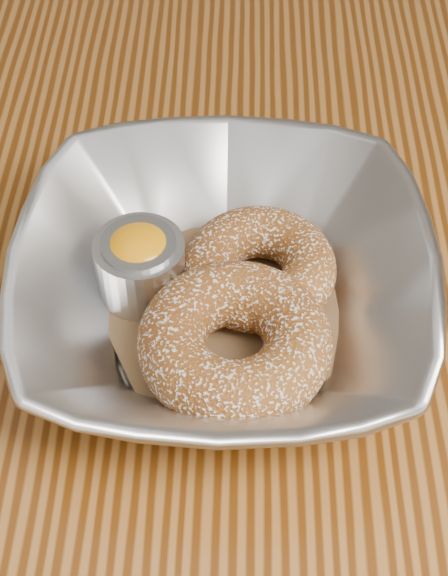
{
  "coord_description": "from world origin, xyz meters",
  "views": [
    {
      "loc": [
        0.07,
        -0.4,
        1.19
      ],
      "look_at": [
        0.06,
        -0.05,
        0.78
      ],
      "focal_mm": 55.0,
      "sensor_mm": 36.0,
      "label": 1
    }
  ],
  "objects_px": {
    "serving_bowl": "(224,287)",
    "donut_back": "(260,268)",
    "table": "(141,343)",
    "ramekin": "(140,263)",
    "donut_front": "(235,342)"
  },
  "relations": [
    {
      "from": "serving_bowl",
      "to": "donut_back",
      "type": "distance_m",
      "value": 0.03
    },
    {
      "from": "serving_bowl",
      "to": "donut_back",
      "type": "relative_size",
      "value": 2.65
    },
    {
      "from": "donut_back",
      "to": "donut_front",
      "type": "relative_size",
      "value": 0.85
    },
    {
      "from": "serving_bowl",
      "to": "table",
      "type": "bearing_deg",
      "value": 140.65
    },
    {
      "from": "table",
      "to": "donut_back",
      "type": "relative_size",
      "value": 12.56
    },
    {
      "from": "table",
      "to": "ramekin",
      "type": "xyz_separation_m",
      "value": [
        0.01,
        -0.04,
        0.13
      ]
    },
    {
      "from": "serving_bowl",
      "to": "ramekin",
      "type": "height_order",
      "value": "serving_bowl"
    },
    {
      "from": "table",
      "to": "ramekin",
      "type": "bearing_deg",
      "value": -71.18
    },
    {
      "from": "table",
      "to": "donut_front",
      "type": "xyz_separation_m",
      "value": [
        0.07,
        -0.09,
        0.13
      ]
    },
    {
      "from": "serving_bowl",
      "to": "donut_back",
      "type": "xyz_separation_m",
      "value": [
        0.02,
        0.02,
        -0.0
      ]
    },
    {
      "from": "ramekin",
      "to": "donut_back",
      "type": "bearing_deg",
      "value": 2.56
    },
    {
      "from": "serving_bowl",
      "to": "donut_back",
      "type": "height_order",
      "value": "serving_bowl"
    },
    {
      "from": "serving_bowl",
      "to": "donut_front",
      "type": "distance_m",
      "value": 0.04
    },
    {
      "from": "table",
      "to": "donut_front",
      "type": "bearing_deg",
      "value": -52.55
    },
    {
      "from": "donut_front",
      "to": "ramekin",
      "type": "relative_size",
      "value": 2.01
    }
  ]
}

